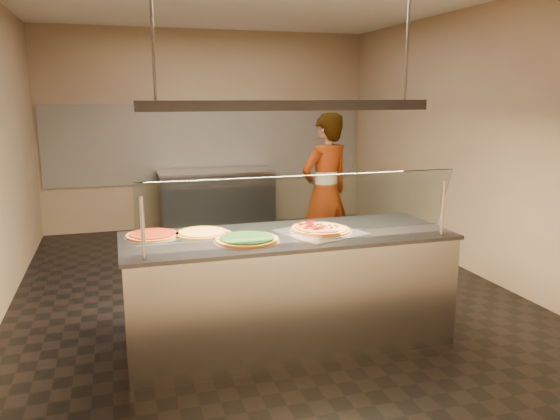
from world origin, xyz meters
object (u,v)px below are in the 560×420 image
object	(u,v)px
pizza_tomato	(152,235)
pizza_spatula	(233,231)
half_pizza_pepperoni	(307,229)
pizza_spinach	(247,239)
sneeze_guard	(302,206)
heat_lamp_housing	(289,105)
worker	(325,192)
pizza_cheese	(202,233)
serving_counter	(288,288)
half_pizza_sausage	(333,228)
perforated_tray	(321,232)
prep_table	(217,201)

from	to	relation	value
pizza_tomato	pizza_spatula	size ratio (longest dim) A/B	1.74
pizza_tomato	half_pizza_pepperoni	bearing A→B (deg)	-11.77
pizza_spinach	sneeze_guard	bearing A→B (deg)	-29.67
pizza_spinach	heat_lamp_housing	xyz separation A→B (m)	(0.37, 0.13, 1.00)
pizza_tomato	worker	bearing A→B (deg)	37.21
pizza_cheese	worker	world-z (taller)	worker
serving_counter	sneeze_guard	bearing A→B (deg)	-90.00
half_pizza_pepperoni	sneeze_guard	bearing A→B (deg)	-116.10
half_pizza_sausage	pizza_spinach	distance (m)	0.76
pizza_spinach	heat_lamp_housing	size ratio (longest dim) A/B	0.22
serving_counter	perforated_tray	size ratio (longest dim) A/B	3.62
perforated_tray	heat_lamp_housing	world-z (taller)	heat_lamp_housing
sneeze_guard	worker	bearing A→B (deg)	64.32
serving_counter	half_pizza_pepperoni	world-z (taller)	half_pizza_pepperoni
half_pizza_pepperoni	pizza_tomato	distance (m)	1.24
half_pizza_pepperoni	pizza_spatula	size ratio (longest dim) A/B	2.09
half_pizza_pepperoni	heat_lamp_housing	distance (m)	1.00
half_pizza_pepperoni	pizza_tomato	size ratio (longest dim) A/B	1.20
prep_table	worker	size ratio (longest dim) A/B	0.93
sneeze_guard	heat_lamp_housing	world-z (taller)	heat_lamp_housing
sneeze_guard	pizza_tomato	bearing A→B (deg)	151.63
perforated_tray	half_pizza_pepperoni	xyz separation A→B (m)	(-0.11, 0.00, 0.03)
sneeze_guard	pizza_tomato	xyz separation A→B (m)	(-1.05, 0.57, -0.28)
pizza_spinach	perforated_tray	bearing A→B (deg)	9.09
serving_counter	prep_table	xyz separation A→B (m)	(0.13, 3.95, 0.00)
pizza_spinach	prep_table	world-z (taller)	pizza_spinach
heat_lamp_housing	worker	bearing A→B (deg)	60.24
pizza_tomato	serving_counter	bearing A→B (deg)	-12.11
worker	serving_counter	bearing A→B (deg)	40.28
serving_counter	sneeze_guard	world-z (taller)	sneeze_guard
serving_counter	pizza_spatula	xyz separation A→B (m)	(-0.43, 0.11, 0.49)
perforated_tray	pizza_spatula	bearing A→B (deg)	169.26
prep_table	half_pizza_sausage	bearing A→B (deg)	-86.31
perforated_tray	prep_table	world-z (taller)	perforated_tray
serving_counter	half_pizza_sausage	world-z (taller)	half_pizza_sausage
perforated_tray	sneeze_guard	bearing A→B (deg)	-130.40
half_pizza_pepperoni	pizza_cheese	distance (m)	0.85
pizza_spatula	heat_lamp_housing	size ratio (longest dim) A/B	0.11
half_pizza_pepperoni	pizza_spatula	world-z (taller)	half_pizza_pepperoni
sneeze_guard	pizza_tomato	world-z (taller)	sneeze_guard
sneeze_guard	worker	xyz separation A→B (m)	(1.04, 2.16, -0.31)
serving_counter	worker	xyz separation A→B (m)	(1.04, 1.81, 0.45)
pizza_cheese	pizza_spatula	size ratio (longest dim) A/B	1.78
half_pizza_sausage	pizza_spatula	distance (m)	0.83
half_pizza_pepperoni	pizza_spinach	world-z (taller)	half_pizza_pepperoni
worker	heat_lamp_housing	size ratio (longest dim) A/B	0.80
perforated_tray	half_pizza_sausage	world-z (taller)	half_pizza_sausage
pizza_spinach	pizza_tomato	size ratio (longest dim) A/B	1.17
pizza_tomato	heat_lamp_housing	world-z (taller)	heat_lamp_housing
perforated_tray	worker	size ratio (longest dim) A/B	0.40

